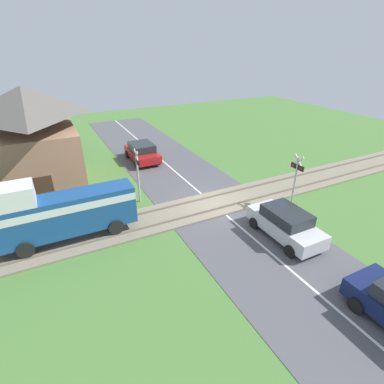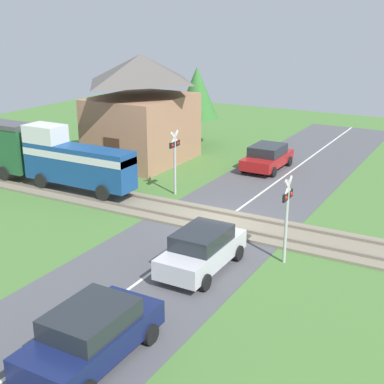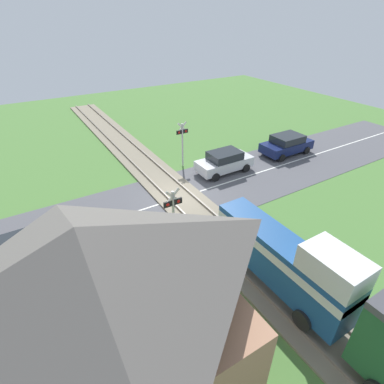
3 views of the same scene
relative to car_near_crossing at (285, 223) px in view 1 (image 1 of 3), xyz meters
The scene contains 10 objects.
ground_plane 4.74m from the car_near_crossing, 17.96° to the left, with size 60.00×60.00×0.00m, color #4C7A38.
road_surface 4.74m from the car_near_crossing, 17.96° to the left, with size 48.00×6.40×0.02m.
track_bed 4.73m from the car_near_crossing, 17.96° to the left, with size 2.80×48.00×0.24m.
car_near_crossing is the anchor object (origin of this frame).
car_far_side 13.81m from the car_near_crossing, 12.04° to the left, with size 4.10×2.04×1.48m.
crossing_signal_west_approach 3.40m from the car_near_crossing, 49.73° to the right, with size 0.90×0.18×3.32m.
crossing_signal_east_approach 8.75m from the car_near_crossing, 37.53° to the left, with size 0.90×0.18×3.32m.
station_building 15.68m from the car_near_crossing, 42.19° to the left, with size 6.75×5.30×6.57m.
pedestrian_by_station 13.36m from the car_near_crossing, 56.72° to the left, with size 0.43×0.43×1.73m.
tree_by_station 19.84m from the car_near_crossing, 29.42° to the left, with size 2.94×2.94×5.43m.
Camera 1 is at (-13.48, 8.32, 8.84)m, focal length 28.00 mm.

